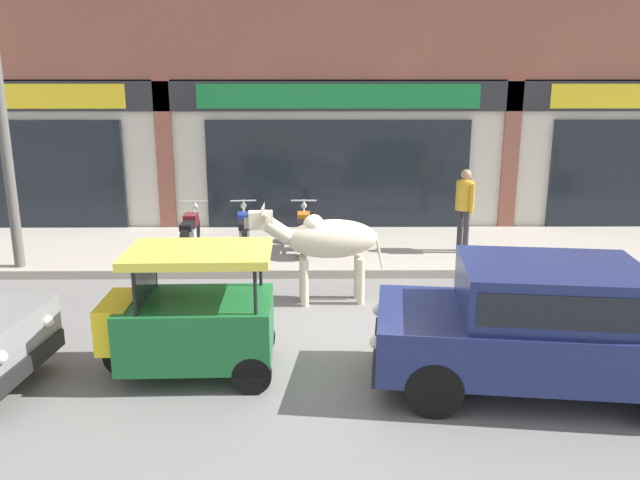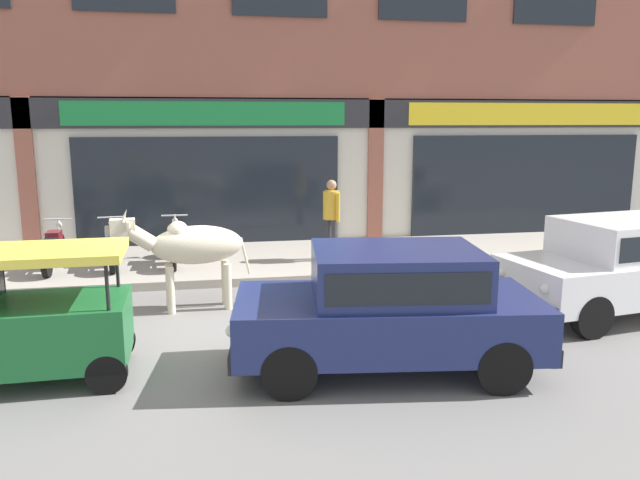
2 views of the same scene
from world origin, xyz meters
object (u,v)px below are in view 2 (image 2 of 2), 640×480
motorcycle_2 (174,244)px  pedestrian (331,211)px  motorcycle_1 (112,246)px  cow (191,246)px  auto_rickshaw (42,324)px  motorcycle_0 (53,249)px  car_2 (390,303)px  car_1 (623,262)px

motorcycle_2 → pedestrian: size_ratio=1.13×
pedestrian → motorcycle_1: bearing=177.6°
motorcycle_1 → cow: bearing=-59.4°
auto_rickshaw → motorcycle_0: size_ratio=1.11×
pedestrian → motorcycle_0: bearing=178.9°
car_2 → pedestrian: 5.32m
car_2 → pedestrian: (0.37, 5.29, 0.32)m
cow → motorcycle_0: size_ratio=1.19×
motorcycle_1 → motorcycle_2: 1.16m
motorcycle_2 → auto_rickshaw: bearing=-103.5°
auto_rickshaw → car_2: bearing=-6.2°
cow → car_1: bearing=-12.6°
car_2 → pedestrian: pedestrian is taller
car_1 → motorcycle_1: bearing=153.1°
motorcycle_0 → pedestrian: 5.32m
cow → pedestrian: (2.70, 2.42, 0.13)m
motorcycle_2 → pedestrian: 3.14m
motorcycle_0 → car_1: bearing=-23.8°
auto_rickshaw → motorcycle_1: 5.05m
motorcycle_2 → pedestrian: pedestrian is taller
car_1 → car_2: same height
cow → pedestrian: bearing=41.9°
car_1 → motorcycle_2: size_ratio=2.08×
cow → pedestrian: 3.63m
cow → motorcycle_2: cow is taller
motorcycle_0 → motorcycle_1: bearing=4.1°
auto_rickshaw → cow: bearing=56.8°
motorcycle_1 → pedestrian: pedestrian is taller
car_2 → motorcycle_1: bearing=125.2°
cow → auto_rickshaw: (-1.60, -2.45, -0.35)m
cow → car_2: 3.70m
car_1 → pedestrian: 5.35m
car_1 → cow: bearing=167.4°
car_2 → motorcycle_2: size_ratio=2.07×
car_1 → pedestrian: (-3.70, 3.85, 0.32)m
car_2 → motorcycle_0: (-4.91, 5.40, -0.27)m
cow → auto_rickshaw: cow is taller
car_1 → motorcycle_1: size_ratio=2.08×
motorcycle_0 → motorcycle_2: same height
auto_rickshaw → motorcycle_2: bearing=76.5°
motorcycle_0 → cow: bearing=-44.4°
car_2 → motorcycle_0: bearing=132.3°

